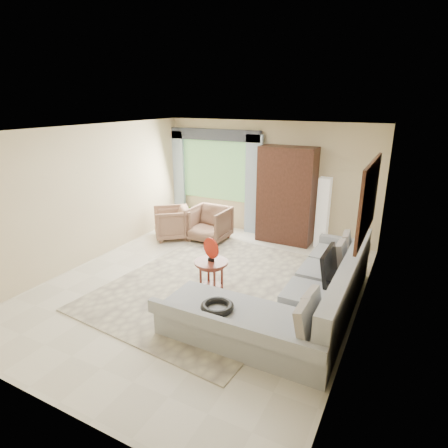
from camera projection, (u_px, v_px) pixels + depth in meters
The scene contains 17 objects.
ground at pixel (202, 286), 6.41m from camera, with size 6.00×6.00×0.00m, color silver.
area_rug at pixel (212, 283), 6.49m from camera, with size 3.00×4.00×0.02m, color beige.
sectional_sofa at pixel (301, 300), 5.39m from camera, with size 2.30×3.46×0.90m.
tv_screen at pixel (329, 265), 5.49m from camera, with size 0.06×0.74×0.48m, color black.
garden_hose at pixel (217, 307), 4.73m from camera, with size 0.43×0.43×0.09m, color black.
coffee_table at pixel (211, 276), 6.12m from camera, with size 0.55×0.55×0.55m.
red_disc at pixel (211, 248), 5.96m from camera, with size 0.34×0.34×0.03m, color #AE2211.
armchair_left at pixel (172, 223), 8.52m from camera, with size 0.76×0.79×0.72m, color #91684F.
armchair_right at pixel (209, 224), 8.37m from camera, with size 0.82×0.84×0.77m, color brown.
potted_plant at pixel (186, 214), 9.48m from camera, with size 0.49×0.43×0.55m, color #999999.
armoire at pixel (286, 195), 8.13m from camera, with size 1.20×0.55×2.10m, color black.
floor_lamp at pixel (323, 213), 7.92m from camera, with size 0.24×0.24×1.50m, color silver.
window at pixel (215, 170), 9.06m from camera, with size 1.80×0.04×1.40m, color #669E59.
curtain_left at pixel (178, 177), 9.52m from camera, with size 0.40×0.08×2.30m, color #9EB7CC.
curtain_right at pixel (253, 185), 8.60m from camera, with size 0.40×0.08×2.30m, color #9EB7CC.
valance at pixel (214, 135), 8.73m from camera, with size 2.40×0.12×0.26m, color #1E232D.
wall_mirror at pixel (369, 199), 5.07m from camera, with size 0.05×1.70×1.05m.
Camera 1 is at (2.99, -4.92, 3.04)m, focal length 30.00 mm.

